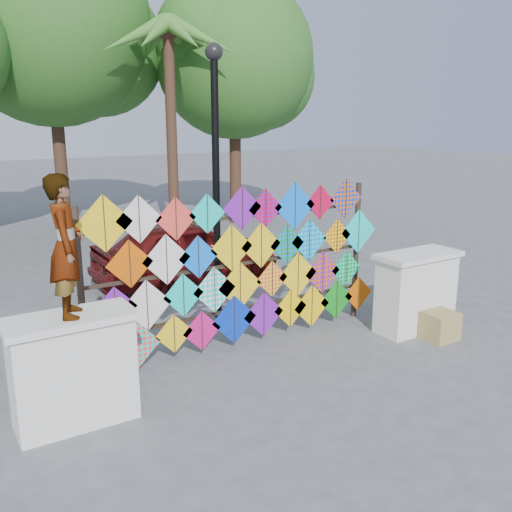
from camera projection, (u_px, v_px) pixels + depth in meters
The scene contains 12 objects.
ground at pixel (267, 362), 8.01m from camera, with size 80.00×80.00×0.00m, color slate.
parapet_left at pixel (73, 369), 6.30m from camera, with size 1.40×0.65×1.28m.
parapet_right at pixel (416, 291), 9.08m from camera, with size 1.40×0.65×1.28m.
kite_rack at pixel (246, 267), 8.36m from camera, with size 4.95×0.24×2.44m.
tree_mid at pixel (53, 25), 15.73m from camera, with size 6.30×5.60×8.61m.
tree_east at pixel (236, 60), 17.26m from camera, with size 5.40×4.80×7.42m.
palm_tree at pixel (169, 51), 14.52m from camera, with size 3.62×3.62×5.83m.
vendor_woman at pixel (66, 246), 5.97m from camera, with size 0.56×0.37×1.53m, color #99999E.
sedan at pixel (187, 251), 11.68m from camera, with size 1.54×3.83×1.31m, color #5F1010.
lamppost at pixel (216, 159), 9.15m from camera, with size 0.28×0.28×4.46m.
cardboard_box_near at pixel (440, 326), 8.78m from camera, with size 0.49×0.44×0.44m, color #9F874D.
cardboard_box_far at pixel (442, 322), 9.10m from camera, with size 0.38×0.35×0.32m, color #9F874D.
Camera 1 is at (-4.07, -6.19, 3.40)m, focal length 40.00 mm.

